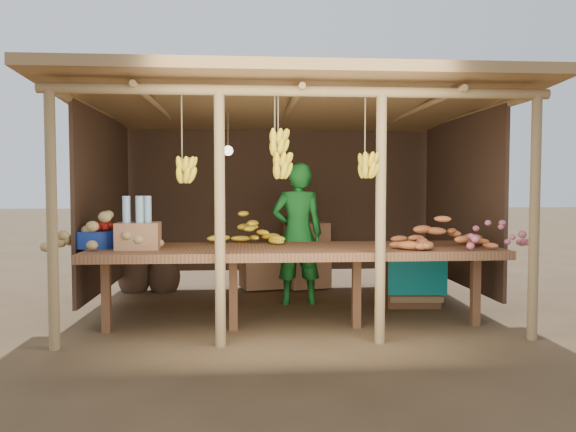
{
  "coord_description": "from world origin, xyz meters",
  "views": [
    {
      "loc": [
        -0.48,
        -6.33,
        1.38
      ],
      "look_at": [
        0.0,
        0.0,
        1.05
      ],
      "focal_mm": 35.0,
      "sensor_mm": 36.0,
      "label": 1
    }
  ],
  "objects": [
    {
      "name": "ground",
      "position": [
        0.0,
        0.0,
        0.0
      ],
      "size": [
        60.0,
        60.0,
        0.0
      ],
      "primitive_type": "plane",
      "color": "brown",
      "rests_on": "ground"
    },
    {
      "name": "stall_structure",
      "position": [
        -0.03,
        0.01,
        1.92
      ],
      "size": [
        4.7,
        3.5,
        2.43
      ],
      "color": "#9A7B4F",
      "rests_on": "ground"
    },
    {
      "name": "counter",
      "position": [
        0.0,
        -0.95,
        0.74
      ],
      "size": [
        3.9,
        1.05,
        0.8
      ],
      "color": "brown",
      "rests_on": "ground"
    },
    {
      "name": "potato_heap",
      "position": [
        -1.75,
        -1.09,
        0.98
      ],
      "size": [
        1.01,
        0.63,
        0.37
      ],
      "primitive_type": null,
      "rotation": [
        0.0,
        0.0,
        0.04
      ],
      "color": "tan",
      "rests_on": "counter"
    },
    {
      "name": "sweet_potato_heap",
      "position": [
        1.36,
        -1.09,
        0.98
      ],
      "size": [
        1.04,
        0.83,
        0.35
      ],
      "primitive_type": null,
      "rotation": [
        0.0,
        0.0,
        -0.36
      ],
      "color": "#B25C2D",
      "rests_on": "counter"
    },
    {
      "name": "onion_heap",
      "position": [
        1.87,
        -1.2,
        0.98
      ],
      "size": [
        0.81,
        0.62,
        0.35
      ],
      "primitive_type": null,
      "rotation": [
        0.0,
        0.0,
        0.29
      ],
      "color": "#CD6379",
      "rests_on": "counter"
    },
    {
      "name": "banana_pile",
      "position": [
        -0.46,
        -0.51,
        0.97
      ],
      "size": [
        0.66,
        0.41,
        0.35
      ],
      "primitive_type": null,
      "rotation": [
        0.0,
        0.0,
        -0.03
      ],
      "color": "yellow",
      "rests_on": "counter"
    },
    {
      "name": "tomato_basin",
      "position": [
        -1.9,
        -0.82,
        0.9
      ],
      "size": [
        0.46,
        0.46,
        0.24
      ],
      "rotation": [
        0.0,
        0.0,
        -0.37
      ],
      "color": "navy",
      "rests_on": "counter"
    },
    {
      "name": "bottle_box",
      "position": [
        -1.48,
        -1.01,
        0.99
      ],
      "size": [
        0.41,
        0.33,
        0.5
      ],
      "color": "#A16C48",
      "rests_on": "counter"
    },
    {
      "name": "vendor",
      "position": [
        0.13,
        0.22,
        0.83
      ],
      "size": [
        0.62,
        0.43,
        1.66
      ],
      "primitive_type": "imported",
      "rotation": [
        0.0,
        0.0,
        3.19
      ],
      "color": "#1A7527",
      "rests_on": "ground"
    },
    {
      "name": "tarp_crate",
      "position": [
        1.44,
        0.06,
        0.32
      ],
      "size": [
        0.71,
        0.62,
        0.79
      ],
      "color": "brown",
      "rests_on": "ground"
    },
    {
      "name": "carton_stack",
      "position": [
        0.14,
        1.2,
        0.39
      ],
      "size": [
        1.23,
        0.54,
        0.88
      ],
      "color": "#A16C48",
      "rests_on": "ground"
    },
    {
      "name": "burlap_sacks",
      "position": [
        -1.75,
        1.12,
        0.25
      ],
      "size": [
        0.81,
        0.43,
        0.57
      ],
      "color": "#452E20",
      "rests_on": "ground"
    }
  ]
}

